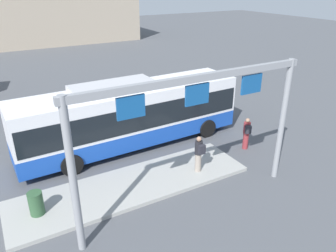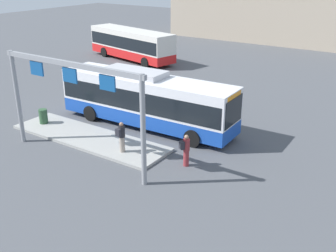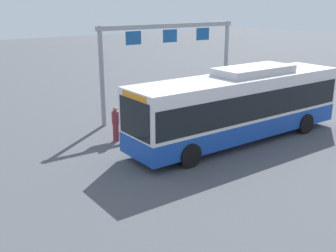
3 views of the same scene
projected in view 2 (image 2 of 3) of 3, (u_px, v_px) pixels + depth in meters
name	position (u px, v px, depth m)	size (l,w,h in m)	color
ground_plane	(147.00, 125.00, 25.18)	(120.00, 120.00, 0.00)	#4C4F54
platform_curb	(89.00, 138.00, 23.25)	(10.00, 2.80, 0.16)	#9E9E99
bus_main	(146.00, 98.00, 24.50)	(11.54, 2.93, 3.46)	#1947AD
bus_background_left	(131.00, 43.00, 41.58)	(11.04, 4.77, 3.10)	red
person_boarding	(186.00, 150.00, 19.86)	(0.52, 0.60, 1.67)	maroon
person_waiting_near	(121.00, 136.00, 20.98)	(0.36, 0.53, 1.67)	gray
platform_sign_gantry	(71.00, 91.00, 19.34)	(8.98, 0.24, 5.20)	gray
station_building	(295.00, 14.00, 50.45)	(32.00, 8.00, 6.91)	tan
trash_bin	(43.00, 116.00, 24.97)	(0.52, 0.52, 0.90)	#2D5133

